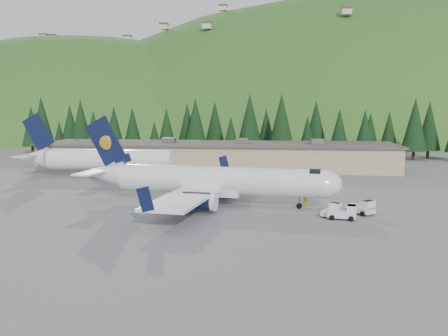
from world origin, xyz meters
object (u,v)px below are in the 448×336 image
(second_airliner, at_px, (94,159))
(ramp_worker, at_px, (305,201))
(baggage_tug_b, at_px, (362,208))
(baggage_tug_c, at_px, (333,211))
(airliner, at_px, (211,181))
(terminal_building, at_px, (217,155))
(baggage_tug_a, at_px, (345,213))

(second_airliner, relative_size, ramp_worker, 17.17)
(ramp_worker, bearing_deg, baggage_tug_b, 123.65)
(baggage_tug_c, bearing_deg, airliner, 104.14)
(baggage_tug_c, distance_m, terminal_building, 47.07)
(ramp_worker, bearing_deg, second_airliner, -60.41)
(airliner, distance_m, second_airliner, 32.42)
(airliner, distance_m, baggage_tug_a, 17.46)
(baggage_tug_a, distance_m, baggage_tug_c, 1.93)
(baggage_tug_b, height_order, ramp_worker, baggage_tug_b)
(baggage_tug_c, height_order, terminal_building, terminal_building)
(baggage_tug_b, distance_m, terminal_building, 47.35)
(airliner, height_order, baggage_tug_c, airliner)
(baggage_tug_a, relative_size, ramp_worker, 2.06)
(second_airliner, bearing_deg, baggage_tug_a, -35.69)
(baggage_tug_c, distance_m, ramp_worker, 5.56)
(baggage_tug_b, bearing_deg, terminal_building, 165.30)
(airliner, relative_size, ramp_worker, 21.27)
(baggage_tug_b, relative_size, ramp_worker, 2.17)
(baggage_tug_c, bearing_deg, baggage_tug_b, -34.81)
(baggage_tug_b, distance_m, baggage_tug_c, 3.76)
(second_airliner, height_order, baggage_tug_c, second_airliner)
(baggage_tug_a, distance_m, terminal_building, 48.94)
(airliner, height_order, baggage_tug_b, airliner)
(baggage_tug_c, xyz_separation_m, terminal_building, (-18.80, 43.11, 1.98))
(terminal_building, distance_m, ramp_worker, 41.56)
(airliner, distance_m, baggage_tug_b, 18.81)
(baggage_tug_c, xyz_separation_m, ramp_worker, (-2.89, 4.75, 0.16))
(baggage_tug_b, bearing_deg, ramp_worker, -160.70)
(second_airliner, height_order, ramp_worker, second_airliner)
(baggage_tug_c, bearing_deg, second_airliner, 88.66)
(baggage_tug_b, bearing_deg, baggage_tug_c, -111.28)
(second_airliner, relative_size, baggage_tug_c, 9.16)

